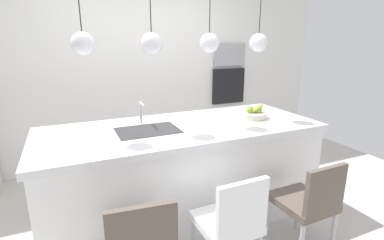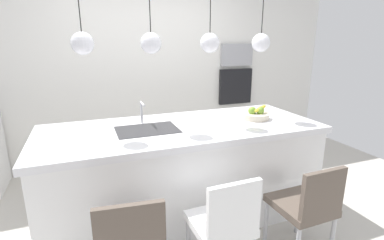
{
  "view_description": "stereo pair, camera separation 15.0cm",
  "coord_description": "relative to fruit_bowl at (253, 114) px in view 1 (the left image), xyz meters",
  "views": [
    {
      "loc": [
        -0.99,
        -2.47,
        1.75
      ],
      "look_at": [
        0.1,
        0.0,
        1.0
      ],
      "focal_mm": 27.08,
      "sensor_mm": 36.0,
      "label": 1
    },
    {
      "loc": [
        -0.86,
        -2.53,
        1.75
      ],
      "look_at": [
        0.1,
        0.0,
        1.0
      ],
      "focal_mm": 27.08,
      "sensor_mm": 36.0,
      "label": 2
    }
  ],
  "objects": [
    {
      "name": "back_wall",
      "position": [
        -0.8,
        1.67,
        0.31
      ],
      "size": [
        6.0,
        0.1,
        2.6
      ],
      "primitive_type": "cube",
      "color": "silver",
      "rests_on": "ground"
    },
    {
      "name": "pendant_light_right",
      "position": [
        0.03,
        0.02,
        0.73
      ],
      "size": [
        0.18,
        0.18,
        0.78
      ],
      "color": "silver"
    },
    {
      "name": "chair_middle",
      "position": [
        -0.81,
        -0.92,
        -0.5
      ],
      "size": [
        0.42,
        0.44,
        0.87
      ],
      "color": "white",
      "rests_on": "ground"
    },
    {
      "name": "kitchen_island",
      "position": [
        -0.8,
        0.02,
        -0.52
      ],
      "size": [
        2.66,
        1.07,
        0.95
      ],
      "color": "white",
      "rests_on": "ground"
    },
    {
      "name": "fruit_bowl",
      "position": [
        0.0,
        0.0,
        0.0
      ],
      "size": [
        0.3,
        0.3,
        0.15
      ],
      "color": "beige",
      "rests_on": "kitchen_island"
    },
    {
      "name": "oven",
      "position": [
        0.64,
        1.6,
        0.03
      ],
      "size": [
        0.56,
        0.08,
        0.56
      ],
      "primitive_type": "cube",
      "color": "black",
      "rests_on": "back_wall"
    },
    {
      "name": "sink_basin",
      "position": [
        -1.14,
        0.02,
        -0.05
      ],
      "size": [
        0.56,
        0.4,
        0.02
      ],
      "primitive_type": "cube",
      "color": "#2D2D30",
      "rests_on": "kitchen_island"
    },
    {
      "name": "pendant_light_center_right",
      "position": [
        -0.53,
        0.02,
        0.73
      ],
      "size": [
        0.18,
        0.18,
        0.78
      ],
      "color": "silver"
    },
    {
      "name": "chair_far",
      "position": [
        -0.08,
        -0.92,
        -0.52
      ],
      "size": [
        0.42,
        0.46,
        0.84
      ],
      "color": "brown",
      "rests_on": "ground"
    },
    {
      "name": "floor",
      "position": [
        -0.8,
        0.02,
        -0.99
      ],
      "size": [
        6.6,
        6.6,
        0.0
      ],
      "primitive_type": "plane",
      "color": "#BCB7AD",
      "rests_on": "ground"
    },
    {
      "name": "pendant_light_center_left",
      "position": [
        -1.08,
        0.02,
        0.73
      ],
      "size": [
        0.18,
        0.18,
        0.78
      ],
      "color": "silver"
    },
    {
      "name": "faucet",
      "position": [
        -1.14,
        0.23,
        0.1
      ],
      "size": [
        0.02,
        0.17,
        0.22
      ],
      "color": "silver",
      "rests_on": "kitchen_island"
    },
    {
      "name": "microwave",
      "position": [
        0.64,
        1.6,
        0.53
      ],
      "size": [
        0.54,
        0.08,
        0.34
      ],
      "primitive_type": "cube",
      "color": "#9E9EA3",
      "rests_on": "back_wall"
    },
    {
      "name": "pendant_light_left",
      "position": [
        -1.63,
        0.02,
        0.73
      ],
      "size": [
        0.18,
        0.18,
        0.78
      ],
      "color": "silver"
    }
  ]
}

